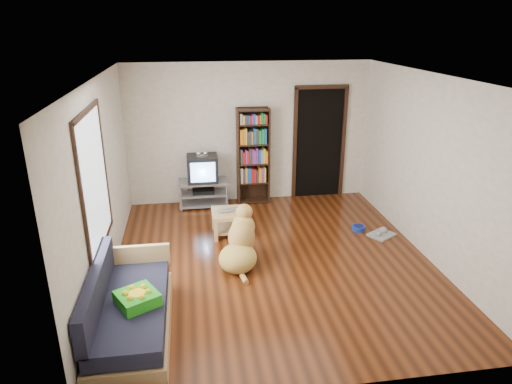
{
  "coord_description": "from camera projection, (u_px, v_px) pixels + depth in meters",
  "views": [
    {
      "loc": [
        -1.12,
        -5.75,
        3.25
      ],
      "look_at": [
        -0.18,
        0.46,
        0.9
      ],
      "focal_mm": 32.0,
      "sensor_mm": 36.0,
      "label": 1
    }
  ],
  "objects": [
    {
      "name": "laptop",
      "position": [
        229.0,
        211.0,
        7.27
      ],
      "size": [
        0.36,
        0.27,
        0.03
      ],
      "primitive_type": "imported",
      "rotation": [
        0.0,
        0.0,
        0.23
      ],
      "color": "silver",
      "rests_on": "coffee_table"
    },
    {
      "name": "green_cushion",
      "position": [
        137.0,
        298.0,
        4.86
      ],
      "size": [
        0.54,
        0.54,
        0.13
      ],
      "primitive_type": "cube",
      "rotation": [
        0.0,
        0.0,
        0.51
      ],
      "color": "green",
      "rests_on": "sofa"
    },
    {
      "name": "ground",
      "position": [
        273.0,
        260.0,
        6.62
      ],
      "size": [
        5.0,
        5.0,
        0.0
      ],
      "primitive_type": "plane",
      "color": "#5B280F",
      "rests_on": "ground"
    },
    {
      "name": "tv_stand",
      "position": [
        203.0,
        192.0,
        8.49
      ],
      "size": [
        0.9,
        0.45,
        0.5
      ],
      "color": "#99999E",
      "rests_on": "ground"
    },
    {
      "name": "window",
      "position": [
        95.0,
        182.0,
        5.32
      ],
      "size": [
        0.03,
        1.46,
        1.7
      ],
      "color": "white",
      "rests_on": "wall_left"
    },
    {
      "name": "dog_bowl",
      "position": [
        358.0,
        228.0,
        7.56
      ],
      "size": [
        0.22,
        0.22,
        0.08
      ],
      "primitive_type": "cylinder",
      "color": "navy",
      "rests_on": "ground"
    },
    {
      "name": "doorway",
      "position": [
        319.0,
        140.0,
        8.72
      ],
      "size": [
        1.03,
        0.05,
        2.19
      ],
      "color": "black",
      "rests_on": "wall_back"
    },
    {
      "name": "coffee_table",
      "position": [
        229.0,
        218.0,
        7.34
      ],
      "size": [
        0.55,
        0.55,
        0.4
      ],
      "color": "tan",
      "rests_on": "ground"
    },
    {
      "name": "sofa",
      "position": [
        128.0,
        313.0,
        4.99
      ],
      "size": [
        0.8,
        1.8,
        0.8
      ],
      "color": "tan",
      "rests_on": "ground"
    },
    {
      "name": "wall_front",
      "position": [
        329.0,
        268.0,
        3.85
      ],
      "size": [
        4.5,
        0.0,
        4.5
      ],
      "primitive_type": "plane",
      "rotation": [
        -1.57,
        0.0,
        0.0
      ],
      "color": "silver",
      "rests_on": "ground"
    },
    {
      "name": "wall_left",
      "position": [
        102.0,
        184.0,
        5.85
      ],
      "size": [
        0.0,
        5.0,
        5.0
      ],
      "primitive_type": "plane",
      "rotation": [
        1.57,
        0.0,
        1.57
      ],
      "color": "silver",
      "rests_on": "ground"
    },
    {
      "name": "wall_right",
      "position": [
        429.0,
        168.0,
        6.48
      ],
      "size": [
        0.0,
        5.0,
        5.0
      ],
      "primitive_type": "plane",
      "rotation": [
        1.57,
        0.0,
        -1.57
      ],
      "color": "silver",
      "rests_on": "ground"
    },
    {
      "name": "wall_back",
      "position": [
        249.0,
        133.0,
        8.48
      ],
      "size": [
        4.5,
        0.0,
        4.5
      ],
      "primitive_type": "plane",
      "rotation": [
        1.57,
        0.0,
        0.0
      ],
      "color": "silver",
      "rests_on": "ground"
    },
    {
      "name": "grey_rag",
      "position": [
        382.0,
        235.0,
        7.38
      ],
      "size": [
        0.51,
        0.48,
        0.03
      ],
      "primitive_type": "cube",
      "rotation": [
        0.0,
        0.0,
        0.55
      ],
      "color": "#9C9C9C",
      "rests_on": "ground"
    },
    {
      "name": "crt_tv",
      "position": [
        202.0,
        168.0,
        8.34
      ],
      "size": [
        0.55,
        0.52,
        0.58
      ],
      "color": "black",
      "rests_on": "tv_stand"
    },
    {
      "name": "dog",
      "position": [
        241.0,
        244.0,
        6.43
      ],
      "size": [
        0.71,
        1.03,
        0.85
      ],
      "color": "tan",
      "rests_on": "ground"
    },
    {
      "name": "bookshelf",
      "position": [
        253.0,
        151.0,
        8.45
      ],
      "size": [
        0.6,
        0.3,
        1.8
      ],
      "color": "black",
      "rests_on": "ground"
    },
    {
      "name": "ceiling",
      "position": [
        276.0,
        77.0,
        5.71
      ],
      "size": [
        5.0,
        5.0,
        0.0
      ],
      "primitive_type": "plane",
      "rotation": [
        3.14,
        0.0,
        0.0
      ],
      "color": "white",
      "rests_on": "ground"
    }
  ]
}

